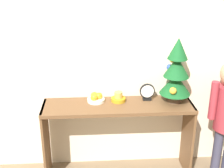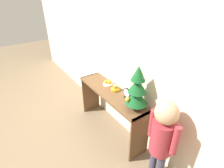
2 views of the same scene
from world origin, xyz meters
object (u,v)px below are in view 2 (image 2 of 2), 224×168
mini_tree (137,89)px  desk_clock (127,93)px  singing_bowl (115,88)px  fruit_bowl (108,83)px  child_figure (162,134)px

mini_tree → desk_clock: size_ratio=3.71×
singing_bowl → desk_clock: 0.26m
fruit_bowl → desk_clock: bearing=0.1°
singing_bowl → desk_clock: bearing=1.9°
child_figure → singing_bowl: bearing=174.2°
fruit_bowl → mini_tree: bearing=-3.9°
fruit_bowl → singing_bowl: size_ratio=1.20×
mini_tree → desk_clock: bearing=168.4°
mini_tree → desk_clock: 0.31m
desk_clock → child_figure: bearing=-8.4°
fruit_bowl → singing_bowl: bearing=-2.2°
mini_tree → singing_bowl: (-0.49, 0.04, -0.24)m
mini_tree → singing_bowl: bearing=175.4°
fruit_bowl → child_figure: 1.17m
fruit_bowl → singing_bowl: (0.20, -0.01, -0.00)m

